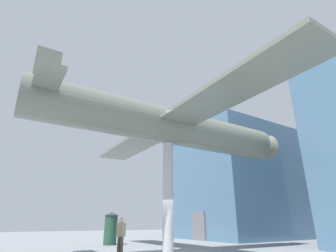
{
  "coord_description": "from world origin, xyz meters",
  "views": [
    {
      "loc": [
        11.62,
        -7.34,
        1.42
      ],
      "look_at": [
        0.0,
        0.0,
        6.5
      ],
      "focal_mm": 28.0,
      "sensor_mm": 36.0,
      "label": 1
    }
  ],
  "objects_px": {
    "suspended_airplane": "(171,126)",
    "info_kiosk": "(111,228)",
    "support_pylon_central": "(168,195)",
    "visitor_person": "(121,233)"
  },
  "relations": [
    {
      "from": "info_kiosk",
      "to": "suspended_airplane",
      "type": "bearing_deg",
      "value": 5.0
    },
    {
      "from": "support_pylon_central",
      "to": "suspended_airplane",
      "type": "bearing_deg",
      "value": 89.17
    },
    {
      "from": "support_pylon_central",
      "to": "suspended_airplane",
      "type": "relative_size",
      "value": 0.31
    },
    {
      "from": "suspended_airplane",
      "to": "visitor_person",
      "type": "height_order",
      "value": "suspended_airplane"
    },
    {
      "from": "info_kiosk",
      "to": "visitor_person",
      "type": "bearing_deg",
      "value": -16.05
    },
    {
      "from": "support_pylon_central",
      "to": "info_kiosk",
      "type": "relative_size",
      "value": 2.62
    },
    {
      "from": "support_pylon_central",
      "to": "info_kiosk",
      "type": "height_order",
      "value": "support_pylon_central"
    },
    {
      "from": "visitor_person",
      "to": "support_pylon_central",
      "type": "bearing_deg",
      "value": 36.81
    },
    {
      "from": "visitor_person",
      "to": "info_kiosk",
      "type": "relative_size",
      "value": 0.79
    },
    {
      "from": "suspended_airplane",
      "to": "info_kiosk",
      "type": "xyz_separation_m",
      "value": [
        -6.77,
        -0.59,
        -5.43
      ]
    }
  ]
}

